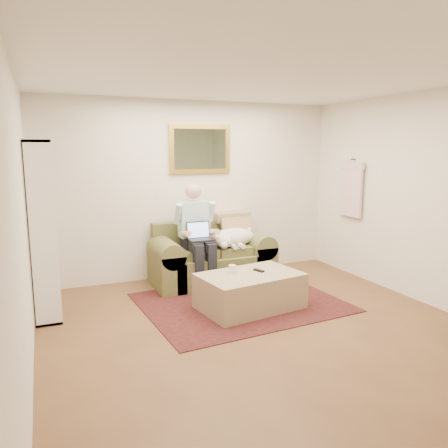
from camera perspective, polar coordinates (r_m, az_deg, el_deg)
room_shell at (r=4.57m, az=4.54°, el=2.15°), size 4.51×5.00×2.61m
rug at (r=5.56m, az=2.16°, el=-10.18°), size 2.51×2.07×0.01m
sofa at (r=6.33m, az=-1.66°, el=-4.95°), size 1.70×0.87×1.02m
seated_man at (r=6.00m, az=-3.42°, el=-1.64°), size 0.56×0.80×1.43m
laptop at (r=5.93m, az=-3.21°, el=-1.43°), size 0.33×0.26×0.24m
sleeping_dog at (r=6.28m, az=1.21°, el=-1.71°), size 0.70×0.44×0.26m
ottoman at (r=5.32m, az=3.40°, el=-8.73°), size 1.28×0.92×0.43m
coffee_mug at (r=5.26m, az=1.05°, el=-5.91°), size 0.08×0.08×0.10m
tv_remote at (r=5.37m, az=4.55°, el=-6.06°), size 0.10×0.16×0.02m
bookshelf at (r=5.35m, az=-22.63°, el=-0.72°), size 0.28×0.80×2.00m
wall_mirror at (r=6.52m, az=-3.14°, el=9.75°), size 0.94×0.04×0.72m
hanging_shirt at (r=6.81m, az=16.23°, el=4.75°), size 0.06×0.52×0.90m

